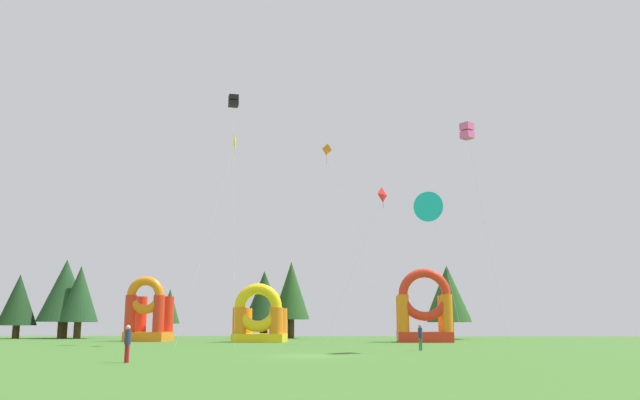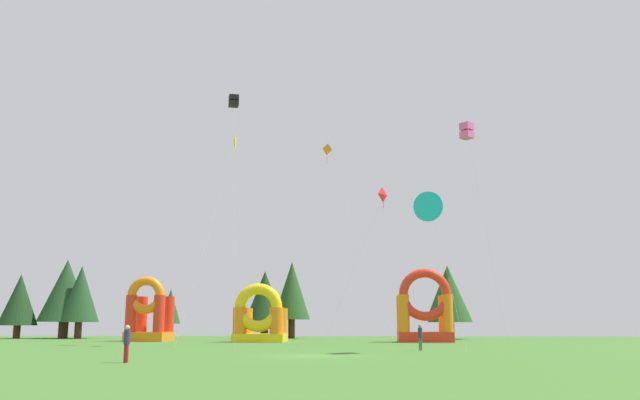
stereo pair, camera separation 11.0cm
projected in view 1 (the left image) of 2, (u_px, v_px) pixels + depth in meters
The scene contains 20 objects.
ground_plane at pixel (307, 356), 37.01m from camera, with size 120.00×120.00×0.00m, color #3D6B28.
kite_red_diamond at pixel (383, 196), 59.65m from camera, with size 5.90×0.99×13.81m.
kite_black_box at pixel (233, 101), 60.64m from camera, with size 2.28×6.03×22.58m.
kite_cyan_delta at pixel (431, 207), 43.24m from camera, with size 3.11×2.47×10.40m.
kite_yellow_diamond at pixel (236, 143), 57.11m from camera, with size 3.46×6.00×17.94m.
kite_orange_diamond at pixel (327, 153), 63.62m from camera, with size 6.57×1.31×18.81m.
kite_pink_box at pixel (467, 131), 42.94m from camera, with size 3.04×3.06×14.72m.
person_near_camera at pixel (128, 340), 30.77m from camera, with size 0.41×0.41×1.73m.
person_left_edge at pixel (420, 335), 44.55m from camera, with size 0.42×0.42×1.74m.
inflatable_yellow_castle at pixel (148, 317), 68.13m from camera, with size 4.07×4.55×6.59m.
inflatable_red_slide at pixel (424, 314), 64.81m from camera, with size 5.32×3.93×7.15m.
inflatable_blue_arch at pixel (259, 321), 65.14m from camera, with size 4.99×4.83×5.72m.
tree_row_0 at pixel (19, 300), 81.21m from camera, with size 4.66×4.66×7.86m.
tree_row_1 at pixel (65, 291), 82.31m from camera, with size 6.48×6.48×9.79m.
tree_row_2 at pixel (80, 294), 80.99m from camera, with size 4.76×4.76×8.87m.
tree_row_3 at pixel (170, 307), 81.54m from camera, with size 2.60×2.60×6.06m.
tree_row_4 at pixel (264, 298), 81.37m from camera, with size 5.22×5.22×8.26m.
tree_row_5 at pixel (291, 291), 82.77m from camera, with size 4.64×4.64×9.54m.
tree_row_6 at pixel (447, 292), 79.05m from camera, with size 5.33×5.33×8.77m.
tree_row_7 at pixel (448, 296), 78.23m from camera, with size 5.29×5.29×8.28m.
Camera 1 is at (3.10, -37.88, 1.79)m, focal length 36.85 mm.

